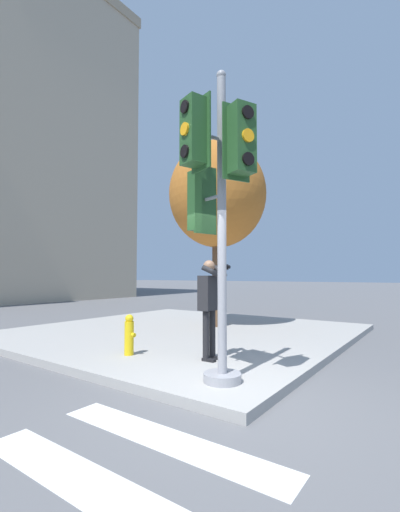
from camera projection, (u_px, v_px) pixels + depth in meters
name	position (u px, v px, depth m)	size (l,w,h in m)	color
ground_plane	(230.00, 402.00, 4.29)	(160.00, 160.00, 0.00)	#5B5B5E
sidewalk_corner	(183.00, 332.00, 9.16)	(8.00, 8.00, 0.14)	#9E9B96
traffic_signal_pole	(214.00, 192.00, 4.73)	(0.94, 1.26, 4.40)	#939399
person_photographer	(210.00, 299.00, 5.94)	(0.50, 0.53, 1.72)	black
street_tree	(217.00, 195.00, 9.94)	(2.81, 2.81, 5.35)	brown
fire_hydrant	(129.00, 335.00, 6.26)	(0.17, 0.23, 0.74)	yellow
building_right	(18.00, 151.00, 25.21)	(11.55, 13.56, 21.54)	tan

